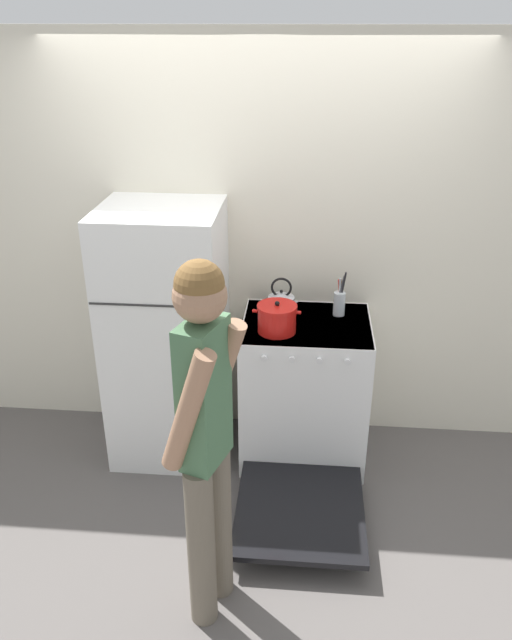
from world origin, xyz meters
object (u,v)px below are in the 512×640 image
stove_range (304,394)px  tea_kettle (281,302)px  utensil_jar (339,302)px  refrigerator (167,337)px  dutch_oven_pot (277,318)px  person (206,432)px

stove_range → tea_kettle: 0.59m
utensil_jar → refrigerator: bearing=-172.4°
refrigerator → stove_range: refrigerator is taller
stove_range → utensil_jar: size_ratio=4.83×
utensil_jar → stove_range: bearing=-138.2°
stove_range → dutch_oven_pot: (-0.17, -0.09, 0.56)m
refrigerator → stove_range: size_ratio=1.17×
dutch_oven_pot → person: bearing=-102.1°
refrigerator → utensil_jar: 1.08m
dutch_oven_pot → tea_kettle: bearing=87.0°
dutch_oven_pot → utensil_jar: (0.37, 0.26, 0.00)m
dutch_oven_pot → tea_kettle: 0.25m
stove_range → person: bearing=-109.0°
tea_kettle → utensil_jar: 0.35m
dutch_oven_pot → person: person is taller
stove_range → utensil_jar: 0.62m
dutch_oven_pot → utensil_jar: size_ratio=0.96×
person → utensil_jar: bearing=-5.4°
utensil_jar → dutch_oven_pot: bearing=-144.8°
stove_range → refrigerator: bearing=177.8°
stove_range → tea_kettle: size_ratio=5.91×
refrigerator → utensil_jar: (1.05, 0.14, 0.21)m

